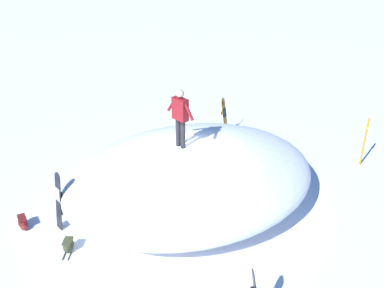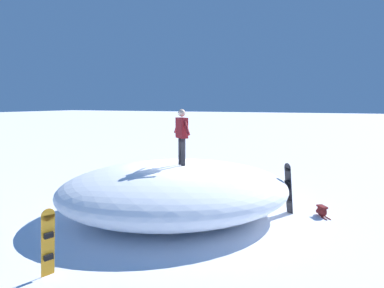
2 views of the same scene
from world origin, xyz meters
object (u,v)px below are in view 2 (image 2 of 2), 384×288
(snowboard_tertiary_upright, at_px, (181,164))
(backpack_near, at_px, (322,211))
(snowboard_secondary_upright, at_px, (48,242))
(backpack_far, at_px, (276,199))
(snowboard_primary_upright, at_px, (288,187))
(snowboarder_standing, at_px, (182,133))

(snowboard_tertiary_upright, xyz_separation_m, backpack_near, (2.51, 6.34, -0.62))
(snowboard_tertiary_upright, distance_m, backpack_near, 6.84)
(snowboard_secondary_upright, bearing_deg, backpack_far, 153.17)
(backpack_near, bearing_deg, snowboard_tertiary_upright, -111.58)
(snowboard_primary_upright, height_order, backpack_far, snowboard_primary_upright)
(snowboard_secondary_upright, xyz_separation_m, snowboard_tertiary_upright, (-8.89, -1.12, 0.00))
(snowboard_primary_upright, xyz_separation_m, snowboard_secondary_upright, (6.21, -4.15, -0.10))
(snowboarder_standing, height_order, snowboard_tertiary_upright, snowboarder_standing)
(snowboard_tertiary_upright, xyz_separation_m, backpack_far, (1.75, 4.73, -0.62))
(snowboard_tertiary_upright, height_order, backpack_far, snowboard_tertiary_upright)
(backpack_far, bearing_deg, snowboard_primary_upright, 29.73)
(snowboard_primary_upright, relative_size, snowboard_tertiary_upright, 1.12)
(snowboard_primary_upright, xyz_separation_m, snowboard_tertiary_upright, (-2.68, -5.27, -0.10))
(snowboarder_standing, distance_m, backpack_far, 4.57)
(snowboard_secondary_upright, bearing_deg, snowboard_primary_upright, 146.25)
(snowboard_secondary_upright, relative_size, backpack_far, 2.65)
(snowboard_primary_upright, bearing_deg, snowboard_secondary_upright, -33.75)
(snowboarder_standing, bearing_deg, backpack_near, 115.81)
(snowboard_secondary_upright, xyz_separation_m, backpack_near, (-6.38, 5.22, -0.62))
(snowboard_secondary_upright, bearing_deg, snowboarder_standing, 166.33)
(backpack_near, height_order, backpack_far, backpack_far)
(backpack_near, bearing_deg, snowboard_primary_upright, -80.64)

